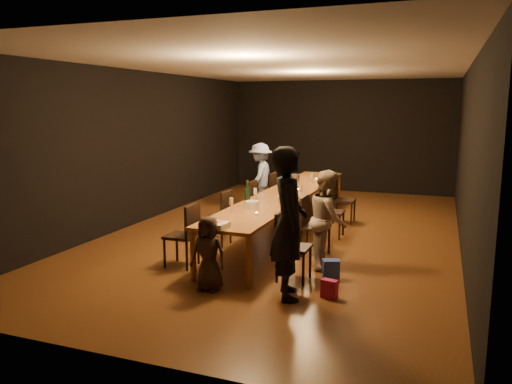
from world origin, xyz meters
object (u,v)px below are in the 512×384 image
(chair_right_1, at_px, (316,226))
(ice_bucket, at_px, (295,180))
(chair_left_2, at_px, (243,205))
(chair_right_2, at_px, (332,211))
(woman_tan, at_px, (328,219))
(woman_birthday, at_px, (289,223))
(chair_left_3, at_px, (264,194))
(chair_right_0, at_px, (294,246))
(plate_stack, at_px, (252,205))
(chair_left_0, at_px, (181,235))
(champagne_bottle, at_px, (247,192))
(chair_left_1, at_px, (216,218))
(man_blue, at_px, (260,176))
(child, at_px, (208,253))
(chair_right_3, at_px, (344,200))
(table, at_px, (286,195))
(birthday_cake, at_px, (215,225))

(chair_right_1, height_order, ice_bucket, ice_bucket)
(chair_left_2, xyz_separation_m, ice_bucket, (0.75, 0.92, 0.39))
(chair_right_2, bearing_deg, woman_tan, 10.09)
(chair_right_2, relative_size, woman_birthday, 0.50)
(chair_left_3, distance_m, woman_birthday, 4.59)
(chair_right_0, xyz_separation_m, plate_stack, (-0.91, 0.83, 0.35))
(chair_left_0, xyz_separation_m, champagne_bottle, (0.55, 1.22, 0.47))
(chair_right_0, bearing_deg, chair_left_1, -125.22)
(woman_tan, height_order, man_blue, man_blue)
(chair_left_2, bearing_deg, champagne_bottle, -154.84)
(ice_bucket, bearing_deg, champagne_bottle, -95.47)
(chair_left_2, xyz_separation_m, champagne_bottle, (0.55, -1.18, 0.47))
(chair_left_1, distance_m, child, 2.08)
(woman_birthday, xyz_separation_m, plate_stack, (-1.01, 1.43, -0.11))
(ice_bucket, bearing_deg, man_blue, 137.39)
(chair_left_2, bearing_deg, woman_birthday, -149.00)
(chair_right_2, height_order, chair_right_3, same)
(table, xyz_separation_m, birthday_cake, (-0.08, -2.88, 0.09))
(table, xyz_separation_m, ice_bucket, (-0.10, 0.92, 0.15))
(chair_right_1, relative_size, plate_stack, 4.25)
(table, distance_m, ice_bucket, 0.93)
(chair_left_2, bearing_deg, chair_right_0, -144.69)
(table, bearing_deg, child, -91.10)
(chair_left_1, bearing_deg, chair_left_2, 0.00)
(chair_left_0, bearing_deg, chair_right_3, -25.28)
(chair_left_3, bearing_deg, chair_left_0, -180.00)
(chair_left_2, distance_m, woman_birthday, 3.53)
(woman_birthday, height_order, child, woman_birthday)
(chair_left_0, relative_size, woman_birthday, 0.50)
(chair_left_1, height_order, child, child)
(man_blue, relative_size, champagne_bottle, 3.96)
(chair_left_0, xyz_separation_m, birthday_cake, (0.77, -0.48, 0.32))
(woman_birthday, distance_m, woman_tan, 1.34)
(champagne_bottle, bearing_deg, chair_left_2, 115.16)
(man_blue, bearing_deg, woman_tan, 31.03)
(table, bearing_deg, chair_right_1, -54.69)
(child, bearing_deg, chair_left_0, 138.61)
(woman_birthday, bearing_deg, chair_right_1, -20.12)
(ice_bucket, bearing_deg, plate_stack, -89.18)
(woman_birthday, bearing_deg, child, 73.92)
(child, xyz_separation_m, ice_bucket, (-0.04, 4.04, 0.38))
(table, relative_size, chair_left_3, 6.45)
(chair_left_3, height_order, plate_stack, chair_left_3)
(chair_right_2, xyz_separation_m, woman_birthday, (0.10, -3.00, 0.46))
(chair_right_1, bearing_deg, woman_birthday, 3.24)
(man_blue, xyz_separation_m, birthday_cake, (1.13, -4.82, 0.05))
(chair_left_1, bearing_deg, champagne_bottle, -87.60)
(chair_right_2, relative_size, man_blue, 0.63)
(chair_right_3, height_order, chair_left_2, same)
(chair_right_2, bearing_deg, chair_left_0, -35.31)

